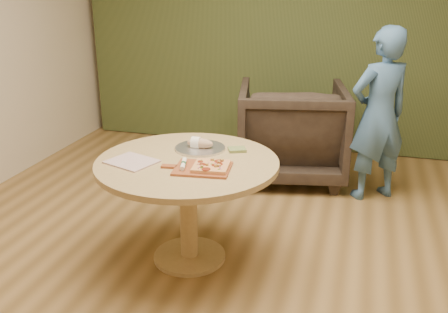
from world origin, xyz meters
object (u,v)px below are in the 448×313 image
at_px(flatbread_pizza, 211,166).
at_px(bread_roll, 199,143).
at_px(pizza_paddle, 201,168).
at_px(cutlery_roll, 183,164).
at_px(armchair, 292,127).
at_px(pedestal_table, 188,180).
at_px(person_standing, 379,115).
at_px(serving_tray, 200,148).

distance_m(flatbread_pizza, bread_roll, 0.42).
distance_m(pizza_paddle, bread_roll, 0.40).
bearing_deg(cutlery_roll, pizza_paddle, -9.01).
distance_m(flatbread_pizza, armchair, 1.90).
relative_size(cutlery_roll, armchair, 0.19).
relative_size(pedestal_table, armchair, 1.19).
relative_size(pizza_paddle, flatbread_pizza, 1.90).
xyz_separation_m(flatbread_pizza, person_standing, (1.04, 1.59, -0.01)).
distance_m(flatbread_pizza, serving_tray, 0.42).
relative_size(cutlery_roll, person_standing, 0.13).
height_order(pizza_paddle, bread_roll, bread_roll).
height_order(serving_tray, bread_roll, bread_roll).
xyz_separation_m(bread_roll, armchair, (0.45, 1.50, -0.28)).
bearing_deg(flatbread_pizza, serving_tray, 118.03).
xyz_separation_m(bread_roll, person_standing, (1.24, 1.22, -0.03)).
distance_m(pedestal_table, person_standing, 1.93).
bearing_deg(pedestal_table, armchair, 75.33).
relative_size(pizza_paddle, person_standing, 0.30).
bearing_deg(serving_tray, person_standing, 44.79).
distance_m(pedestal_table, cutlery_roll, 0.23).
bearing_deg(armchair, flatbread_pizza, 71.43).
height_order(pedestal_table, serving_tray, serving_tray).
bearing_deg(serving_tray, cutlery_roll, -87.73).
distance_m(pedestal_table, flatbread_pizza, 0.30).
distance_m(flatbread_pizza, cutlery_roll, 0.18).
xyz_separation_m(pizza_paddle, serving_tray, (-0.13, 0.37, -0.00)).
xyz_separation_m(armchair, person_standing, (0.79, -0.27, 0.25)).
bearing_deg(bread_roll, serving_tray, -0.00).
bearing_deg(flatbread_pizza, pizza_paddle, -173.69).
xyz_separation_m(pedestal_table, flatbread_pizza, (0.21, -0.13, 0.17)).
height_order(cutlery_roll, armchair, armchair).
xyz_separation_m(pedestal_table, bread_roll, (0.00, 0.24, 0.18)).
bearing_deg(flatbread_pizza, bread_roll, 119.10).
distance_m(bread_roll, person_standing, 1.74).
distance_m(pedestal_table, armchair, 1.80).
xyz_separation_m(pizza_paddle, flatbread_pizza, (0.07, 0.01, 0.02)).
height_order(cutlery_roll, serving_tray, cutlery_roll).
bearing_deg(cutlery_roll, armchair, 62.44).
xyz_separation_m(pizza_paddle, bread_roll, (-0.14, 0.37, 0.04)).
distance_m(cutlery_roll, armchair, 1.95).
xyz_separation_m(cutlery_roll, person_standing, (1.22, 1.61, -0.01)).
height_order(serving_tray, armchair, armchair).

